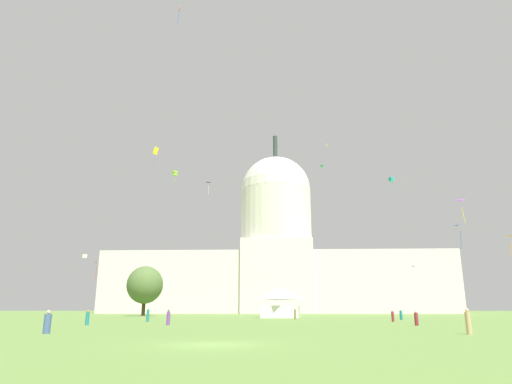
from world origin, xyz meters
TOP-DOWN VIEW (x-y plane):
  - ground_plane at (0.00, 0.00)m, footprint 800.00×800.00m
  - capitol_building at (3.30, 151.62)m, footprint 130.50×28.51m
  - event_tent at (3.79, 63.90)m, footprint 7.94×7.25m
  - tree_west_mid at (-28.35, 84.60)m, footprint 11.99×11.98m
  - person_maroon_front_left at (17.18, 25.34)m, footprint 0.51×0.51m
  - person_teal_back_center at (-16.55, 24.87)m, footprint 0.53×0.53m
  - person_teal_mid_right at (-13.93, 37.90)m, footprint 0.44×0.44m
  - person_maroon_aisle_center at (18.26, 39.01)m, footprint 0.49×0.49m
  - person_denim_back_left at (-12.61, 8.90)m, footprint 0.53×0.53m
  - person_olive_back_right at (6.03, 52.38)m, footprint 0.38×0.38m
  - person_tan_front_center at (15.74, 9.28)m, footprint 0.45×0.45m
  - person_teal_front_right at (21.98, 48.82)m, footprint 0.58×0.58m
  - person_purple_mid_left at (-8.30, 25.79)m, footprint 0.54×0.54m
  - kite_pink_high at (-12.07, 38.82)m, footprint 0.54×0.88m
  - kite_white_low at (-36.79, 68.83)m, footprint 0.75×0.98m
  - kite_green_high at (19.75, 128.90)m, footprint 0.94×0.76m
  - kite_black_high at (-17.84, 109.70)m, footprint 1.57×0.91m
  - kite_magenta_low at (27.00, 55.73)m, footprint 1.22×1.41m
  - kite_gold_high at (21.07, 122.62)m, footprint 0.51×0.67m
  - kite_orange_low at (30.95, 31.37)m, footprint 1.33×0.85m
  - kite_turquoise_mid at (31.59, 83.60)m, footprint 1.25×1.25m
  - kite_violet_low at (28.41, 37.62)m, footprint 1.39×0.74m
  - kite_red_low at (-35.46, 72.81)m, footprint 0.96×1.32m
  - kite_lime_high at (-24.61, 93.76)m, footprint 1.56×1.55m
  - kite_blue_low at (36.07, 57.62)m, footprint 1.27×1.54m
  - kite_yellow_mid at (-19.03, 54.48)m, footprint 0.97×0.73m

SIDE VIEW (x-z plane):
  - ground_plane at x=0.00m, z-range 0.00..0.00m
  - person_maroon_front_left at x=17.18m, z-range -0.07..1.42m
  - person_denim_back_left at x=-12.61m, z-range -0.09..1.46m
  - person_maroon_aisle_center at x=18.26m, z-range -0.06..1.45m
  - person_teal_back_center at x=-16.55m, z-range -0.06..1.47m
  - person_purple_mid_left at x=-8.30m, z-range -0.07..1.52m
  - person_teal_front_right at x=21.98m, z-range -0.07..1.55m
  - person_tan_front_center at x=15.74m, z-range -0.06..1.62m
  - person_olive_back_right at x=6.03m, z-range -0.06..1.66m
  - person_teal_mid_right at x=-13.93m, z-range -0.07..1.69m
  - event_tent at x=3.79m, z-range 0.08..5.70m
  - tree_west_mid at x=-28.35m, z-range 1.38..13.00m
  - kite_magenta_low at x=27.00m, z-range 8.34..8.54m
  - kite_orange_low at x=30.95m, z-range 8.50..10.76m
  - kite_red_low at x=-35.46m, z-range 9.07..12.58m
  - kite_white_low at x=-36.79m, z-range 11.87..12.71m
  - kite_violet_low at x=28.41m, z-range 13.93..16.95m
  - kite_blue_low at x=36.07m, z-range 13.46..17.69m
  - capitol_building at x=3.30m, z-range -15.11..56.64m
  - kite_yellow_mid at x=-19.03m, z-range 28.21..31.49m
  - kite_turquoise_mid at x=31.59m, z-range 31.21..33.63m
  - kite_lime_high at x=-24.61m, z-range 36.35..39.46m
  - kite_black_high at x=-17.84m, z-range 37.56..41.36m
  - kite_pink_high at x=-12.07m, z-range 46.38..49.72m
  - kite_green_high at x=19.75m, z-range 49.49..52.14m
  - kite_gold_high at x=21.07m, z-range 55.78..57.05m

